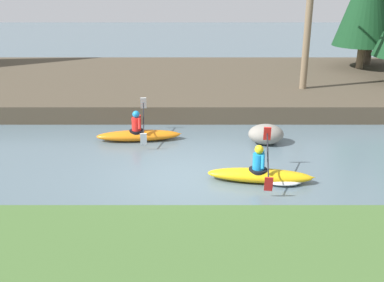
% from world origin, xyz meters
% --- Properties ---
extents(ground_plane, '(90.00, 90.00, 0.00)m').
position_xyz_m(ground_plane, '(0.00, 0.00, 0.00)').
color(ground_plane, slate).
extents(riverbank_far, '(44.00, 10.77, 0.65)m').
position_xyz_m(riverbank_far, '(0.00, 10.02, 0.32)').
color(riverbank_far, '#4C4233').
rests_on(riverbank_far, ground).
extents(bare_tree_upstream, '(4.02, 3.97, 7.33)m').
position_xyz_m(bare_tree_upstream, '(4.79, 7.65, 4.10)').
color(bare_tree_upstream, '#7A664C').
rests_on(bare_tree_upstream, riverbank_far).
extents(kayaker_lead, '(2.80, 2.07, 1.20)m').
position_xyz_m(kayaker_lead, '(2.00, -0.19, 0.20)').
color(kayaker_lead, yellow).
rests_on(kayaker_lead, ground).
extents(kayaker_middle, '(2.79, 2.07, 1.20)m').
position_xyz_m(kayaker_middle, '(-1.58, 2.97, 0.22)').
color(kayaker_middle, orange).
rests_on(kayaker_middle, ground).
extents(boulder_midstream, '(1.12, 0.88, 0.63)m').
position_xyz_m(boulder_midstream, '(2.48, 2.68, 0.32)').
color(boulder_midstream, gray).
rests_on(boulder_midstream, ground).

